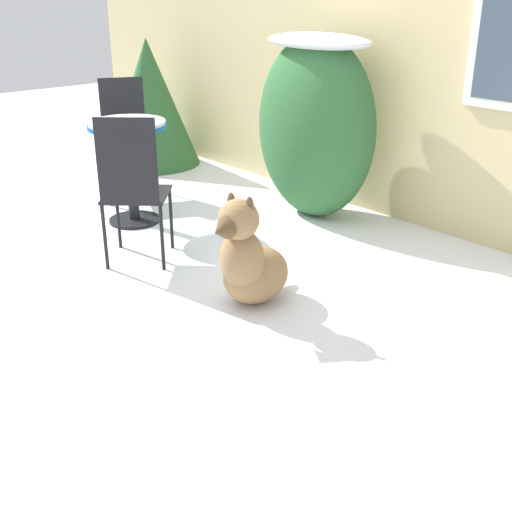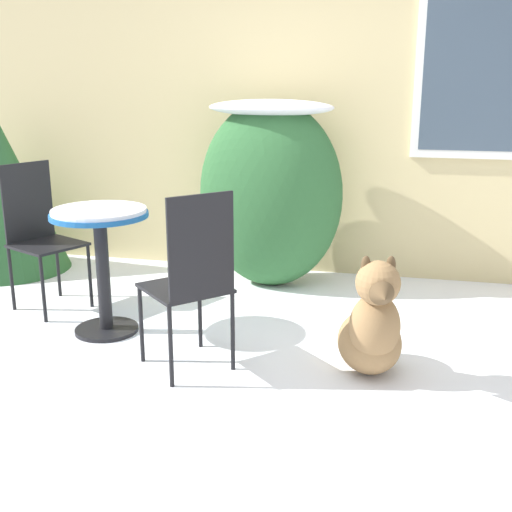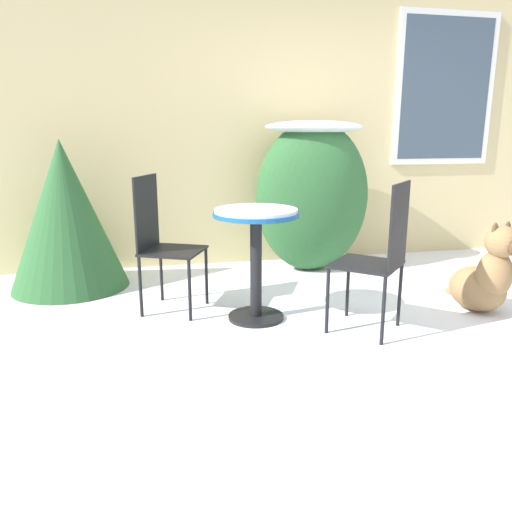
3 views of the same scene
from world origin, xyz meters
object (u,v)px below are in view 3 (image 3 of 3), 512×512
Objects in this scene: patio_chair_near_table at (162,239)px; dog at (485,278)px; patio_table at (256,238)px; patio_chair_far_side at (379,253)px.

patio_chair_near_table is 2.41m from dog.
dog is (1.68, -0.25, -0.33)m from patio_table.
patio_chair_near_table is at bearing 153.29° from dog.
patio_chair_far_side is (1.37, -0.76, 0.00)m from patio_chair_near_table.
patio_chair_far_side reaches higher than patio_table.
patio_chair_far_side is 1.44× the size of dog.
dog is (0.95, 0.17, -0.28)m from patio_chair_far_side.
patio_chair_near_table reaches higher than dog.
patio_chair_near_table reaches higher than patio_table.
patio_table is 0.79× the size of patio_chair_near_table.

